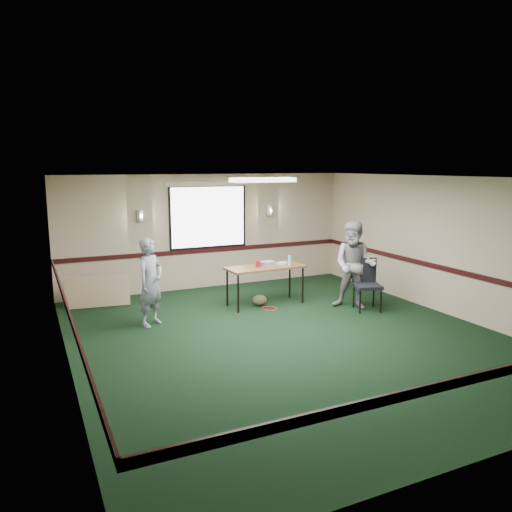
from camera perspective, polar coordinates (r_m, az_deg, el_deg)
name	(u,v)px	position (r m, az deg, el deg)	size (l,w,h in m)	color
ground	(288,337)	(8.66, 3.68, -9.24)	(8.00, 8.00, 0.00)	black
room_shell	(239,231)	(10.16, -1.96, 2.86)	(8.00, 8.02, 8.00)	tan
folding_table	(265,269)	(10.41, 1.09, -1.51)	(1.68, 0.73, 0.83)	brown
projector	(267,264)	(10.41, 1.22, -0.89)	(0.30, 0.25, 0.10)	gray
game_console	(282,263)	(10.64, 3.04, -0.80)	(0.18, 0.14, 0.04)	silver
red_cup	(258,264)	(10.30, 0.20, -0.91)	(0.09, 0.09, 0.13)	#A80B15
water_bottle	(289,260)	(10.48, 3.84, -0.51)	(0.06, 0.06, 0.21)	#83B6D7
duffel_bag	(260,300)	(10.47, 0.41, -5.10)	(0.33, 0.25, 0.23)	#3F3D24
cable_coil	(269,308)	(10.28, 1.52, -6.01)	(0.32, 0.32, 0.02)	red
folded_table	(98,291)	(10.87, -17.61, -3.86)	(1.27, 0.05, 0.65)	tan
conference_chair	(366,280)	(10.38, 12.47, -2.69)	(0.64, 0.66, 1.03)	black
person_left	(151,282)	(9.26, -11.96, -2.95)	(0.59, 0.39, 1.61)	#455C98
person_right	(355,265)	(10.33, 11.22, -1.04)	(0.87, 0.68, 1.80)	#7794B9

